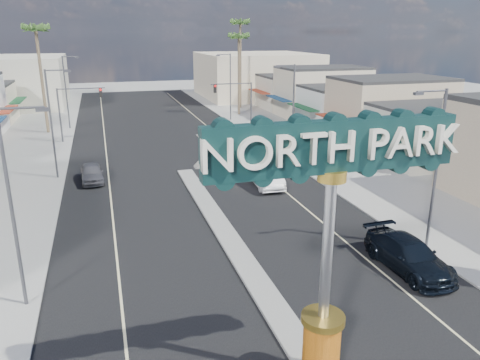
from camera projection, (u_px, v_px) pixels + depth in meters
ground at (183, 169)px, 42.22m from camera, size 160.00×160.00×0.00m
road at (183, 169)px, 42.22m from camera, size 20.00×120.00×0.01m
median_island at (230, 240)px, 27.58m from camera, size 1.30×30.00×0.16m
sidewalk_left at (14, 181)px, 38.39m from camera, size 8.00×120.00×0.12m
sidewalk_right at (324, 157)px, 46.01m from camera, size 8.00×120.00×0.12m
storefront_row_right at (350, 104)px, 59.72m from camera, size 12.00×42.00×6.00m
backdrop_far_left at (0, 82)px, 76.11m from camera, size 20.00×20.00×8.00m
backdrop_far_right at (256, 75)px, 88.10m from camera, size 20.00×20.00×8.00m
gateway_sign at (329, 225)px, 14.83m from camera, size 8.20×1.50×9.15m
traffic_signal_left at (76, 104)px, 51.20m from camera, size 5.09×0.45×6.00m
traffic_signal_right at (237, 97)px, 56.21m from camera, size 5.09×0.45×6.00m
streetlight_l_near at (15, 200)px, 19.58m from camera, size 2.03×0.22×9.00m
streetlight_l_mid at (53, 119)px, 37.84m from camera, size 2.03×0.22×9.00m
streetlight_l_far at (67, 89)px, 57.93m from camera, size 2.03×0.22×9.00m
streetlight_r_near at (435, 162)px, 25.26m from camera, size 2.03×0.22×9.00m
streetlight_r_mid at (292, 107)px, 43.53m from camera, size 2.03×0.22×9.00m
streetlight_r_far at (229, 84)px, 63.62m from camera, size 2.03×0.22×9.00m
palm_left_far at (36, 34)px, 53.46m from camera, size 2.60×2.60×13.10m
palm_right_mid at (239, 41)px, 66.30m from camera, size 2.60×2.60×12.10m
palm_right_far at (240, 28)px, 71.78m from camera, size 2.60×2.60×14.10m
suv_right at (409, 255)px, 24.05m from camera, size 2.55×5.77×1.65m
car_parked_left at (92, 173)px, 38.36m from camera, size 2.06×4.54×1.51m
car_parked_right at (265, 175)px, 37.32m from camera, size 2.11×5.37×1.74m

